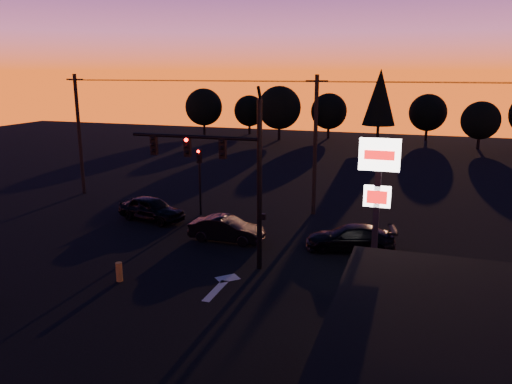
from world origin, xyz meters
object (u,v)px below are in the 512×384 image
Objects in this scene: suv_parked at (423,379)px; bollard at (119,272)px; car_left at (151,209)px; car_mid at (227,229)px; pylon_sign at (378,188)px; secondary_signal at (200,172)px; traffic_signal_mast at (227,165)px; car_right at (350,238)px.

bollard is at bearing 142.95° from suv_parked.
car_left reaches higher than car_mid.
pylon_sign is 1.53× the size of car_left.
secondary_signal is at bearing 140.23° from pylon_sign.
bollard is at bearing -175.29° from pylon_sign.
traffic_signal_mast is at bearing 160.64° from pylon_sign.
pylon_sign is at bearing -123.61° from car_mid.
secondary_signal is 20.82m from suv_parked.
car_left is (-3.40, 8.77, 0.32)m from bollard.
traffic_signal_mast reaches higher than suv_parked.
pylon_sign is 11.04m from car_mid.
pylon_sign is (7.10, -2.49, -0.02)m from traffic_signal_mast.
secondary_signal is at bearing -121.01° from car_right.
traffic_signal_mast reaches higher than pylon_sign.
suv_parked is (16.40, -13.13, -0.15)m from car_left.
suv_parked is at bearing -47.47° from secondary_signal.
suv_parked is (9.09, -7.76, -4.32)m from traffic_signal_mast.
secondary_signal is 0.99× the size of suv_parked.
suv_parked is (1.99, -5.27, -4.30)m from pylon_sign.
bollard is 11.81m from car_right.
suv_parked is (13.99, -15.25, -2.25)m from secondary_signal.
car_left is at bearing 122.81° from suv_parked.
pylon_sign is 1.47× the size of car_right.
bollard is 0.19× the size of car_right.
secondary_signal is 3.84m from car_left.
traffic_signal_mast is at bearing 120.99° from suv_parked.
traffic_signal_mast is 9.19m from secondary_signal.
car_right is at bearing -83.97° from car_left.
secondary_signal is 0.94× the size of car_right.
secondary_signal reaches higher than suv_parked.
traffic_signal_mast is 7.88m from car_right.
traffic_signal_mast is 1.92× the size of car_left.
secondary_signal is at bearing 114.00° from suv_parked.
traffic_signal_mast reaches higher than car_right.
car_right is 1.05× the size of suv_parked.
secondary_signal is (-4.90, 7.49, -2.07)m from traffic_signal_mast.
car_mid reaches higher than car_right.
secondary_signal is 1.05× the size of car_mid.
bollard is 13.72m from suv_parked.
bollard is (-11.01, -0.91, -4.47)m from pylon_sign.
traffic_signal_mast is at bearing -65.70° from car_right.
car_left reaches higher than suv_parked.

